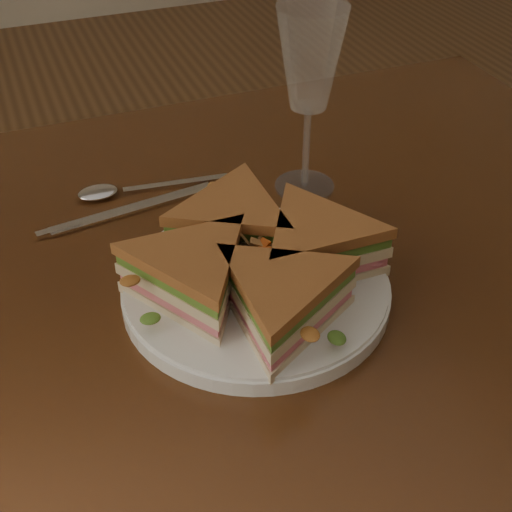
% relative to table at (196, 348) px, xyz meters
% --- Properties ---
extents(table, '(1.20, 0.80, 0.75)m').
position_rel_table_xyz_m(table, '(0.00, 0.00, 0.00)').
color(table, black).
rests_on(table, ground).
extents(plate, '(0.27, 0.27, 0.02)m').
position_rel_table_xyz_m(plate, '(0.05, -0.05, 0.11)').
color(plate, white).
rests_on(plate, table).
extents(sandwich_wedges, '(0.28, 0.28, 0.06)m').
position_rel_table_xyz_m(sandwich_wedges, '(0.05, -0.05, 0.14)').
color(sandwich_wedges, beige).
rests_on(sandwich_wedges, plate).
extents(crisps_mound, '(0.09, 0.09, 0.05)m').
position_rel_table_xyz_m(crisps_mound, '(0.05, -0.05, 0.14)').
color(crisps_mound, '#C15018').
rests_on(crisps_mound, plate).
extents(spoon, '(0.18, 0.04, 0.01)m').
position_rel_table_xyz_m(spoon, '(-0.03, 0.19, 0.10)').
color(spoon, silver).
rests_on(spoon, table).
extents(knife, '(0.21, 0.04, 0.00)m').
position_rel_table_xyz_m(knife, '(-0.04, 0.14, 0.10)').
color(knife, silver).
rests_on(knife, table).
extents(wine_glass, '(0.08, 0.08, 0.22)m').
position_rel_table_xyz_m(wine_glass, '(0.18, 0.12, 0.26)').
color(wine_glass, white).
rests_on(wine_glass, table).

